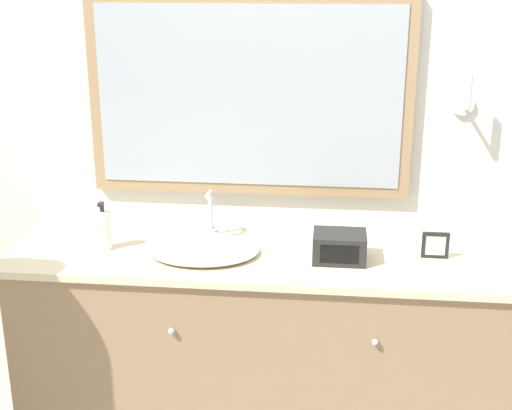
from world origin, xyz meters
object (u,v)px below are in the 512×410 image
object	(u,v)px
appliance_box	(339,247)
picture_frame	(435,245)
sink_basin	(203,248)
soap_bottle	(103,230)

from	to	relation	value
appliance_box	picture_frame	size ratio (longest dim) A/B	1.92
appliance_box	picture_frame	world-z (taller)	appliance_box
sink_basin	soap_bottle	distance (m)	0.41
soap_bottle	appliance_box	size ratio (longest dim) A/B	0.98
sink_basin	soap_bottle	xyz separation A→B (m)	(-0.40, -0.01, 0.06)
sink_basin	picture_frame	distance (m)	0.92
sink_basin	appliance_box	distance (m)	0.54
soap_bottle	appliance_box	distance (m)	0.95
sink_basin	picture_frame	size ratio (longest dim) A/B	4.24
soap_bottle	appliance_box	xyz separation A→B (m)	(0.94, -0.01, -0.03)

